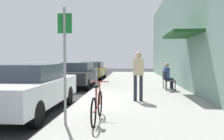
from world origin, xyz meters
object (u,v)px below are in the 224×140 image
street_sign (65,56)px  seated_patron_1 (168,75)px  parked_car_2 (93,70)px  cafe_chair_1 (166,79)px  bicycle_0 (97,106)px  pedestrian_standing (138,72)px  parking_meter (96,76)px  cafe_chair_0 (169,80)px  parked_car_1 (78,74)px  parked_car_0 (28,88)px

street_sign → seated_patron_1: (3.30, 6.47, -0.82)m
parked_car_2 → cafe_chair_1: 8.14m
bicycle_0 → pedestrian_standing: bearing=69.0°
parking_meter → cafe_chair_1: parking_meter is taller
bicycle_0 → seated_patron_1: 6.75m
pedestrian_standing → bicycle_0: bearing=-111.0°
seated_patron_1 → cafe_chair_0: bearing=-94.3°
cafe_chair_1 → pedestrian_standing: bearing=-113.6°
street_sign → cafe_chair_1: size_ratio=2.99×
parked_car_1 → parked_car_2: bearing=90.0°
parking_meter → street_sign: (-0.05, -4.51, 0.75)m
cafe_chair_1 → parking_meter: bearing=-148.5°
parked_car_0 → parked_car_1: (0.00, 6.35, -0.03)m
parked_car_0 → parked_car_2: size_ratio=1.00×
parked_car_0 → parked_car_2: 11.65m
street_sign → seated_patron_1: street_sign is taller
parked_car_1 → cafe_chair_0: parked_car_1 is taller
parking_meter → cafe_chair_0: 3.42m
parked_car_2 → street_sign: (1.50, -13.09, 0.93)m
parking_meter → pedestrian_standing: size_ratio=0.78×
seated_patron_1 → parking_meter: bearing=-148.9°
parked_car_0 → parking_meter: size_ratio=3.33×
parked_car_0 → bicycle_0: parked_car_0 is taller
parked_car_1 → street_sign: 7.99m
cafe_chair_1 → pedestrian_standing: pedestrian_standing is taller
parked_car_0 → bicycle_0: 2.49m
parked_car_2 → parking_meter: bearing=-79.8°
parked_car_1 → parking_meter: size_ratio=3.33×
parked_car_2 → bicycle_0: 13.01m
bicycle_0 → seated_patron_1: (2.62, 6.21, 0.34)m
cafe_chair_0 → street_sign: bearing=-119.7°
parked_car_1 → seated_patron_1: (4.80, -1.32, 0.10)m
cafe_chair_0 → cafe_chair_1: bearing=90.1°
parking_meter → pedestrian_standing: (1.68, -1.50, 0.23)m
cafe_chair_0 → bicycle_0: bearing=-115.3°
parked_car_2 → cafe_chair_1: size_ratio=5.06×
parked_car_1 → cafe_chair_0: bearing=-23.9°
cafe_chair_1 → cafe_chair_0: bearing=-89.9°
parked_car_2 → parking_meter: parking_meter is taller
parking_meter → seated_patron_1: size_ratio=1.02×
seated_patron_1 → parked_car_0: bearing=-133.6°
bicycle_0 → cafe_chair_0: 6.00m
cafe_chair_0 → pedestrian_standing: 3.12m
parking_meter → seated_patron_1: parking_meter is taller
cafe_chair_1 → parked_car_0: bearing=-133.3°
parking_meter → pedestrian_standing: 2.27m
cafe_chair_0 → cafe_chair_1: (-0.00, 0.77, 0.00)m
parked_car_0 → cafe_chair_1: 6.91m
cafe_chair_1 → parked_car_1: bearing=164.4°
parking_meter → street_sign: bearing=-90.6°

